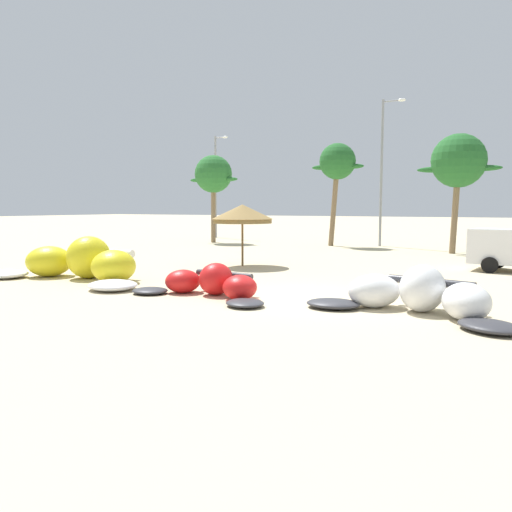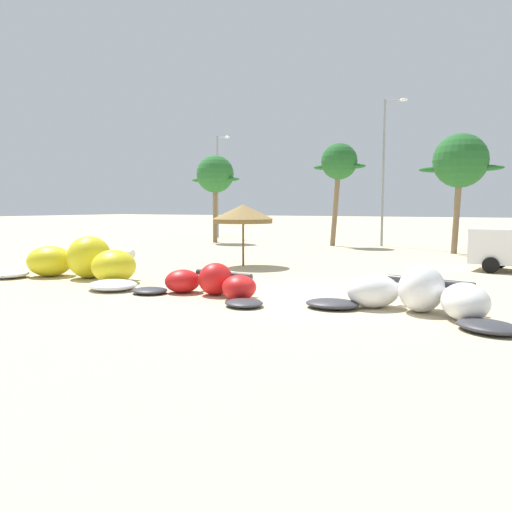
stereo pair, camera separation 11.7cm
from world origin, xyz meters
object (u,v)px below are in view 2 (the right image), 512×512
object	(u,v)px
beach_umbrella_near_van	(243,214)
lamppost_west_center	(385,166)
kite_left	(210,284)
palm_left	(339,163)
kite_far_left	(81,263)
kite_left_of_center	(417,295)
palm_left_of_gap	(460,162)
lamppost_west	(218,182)
palm_leftmost	(215,175)

from	to	relation	value
beach_umbrella_near_van	lamppost_west_center	xyz separation A→B (m)	(2.72, 15.28, 3.18)
kite_left	palm_left	xyz separation A→B (m)	(-3.33, 21.49, 5.45)
kite_far_left	kite_left	distance (m)	6.48
kite_left_of_center	lamppost_west_center	world-z (taller)	lamppost_west_center
palm_left_of_gap	palm_left	bearing A→B (deg)	164.17
palm_left_of_gap	lamppost_west_center	xyz separation A→B (m)	(-5.39, 3.73, 0.21)
kite_far_left	palm_left_of_gap	world-z (taller)	palm_left_of_gap
kite_left_of_center	palm_left	xyz separation A→B (m)	(-9.57, 21.12, 5.36)
kite_left	lamppost_west	size ratio (longest dim) A/B	0.57
palm_left_of_gap	lamppost_west_center	world-z (taller)	lamppost_west_center
kite_left	palm_left_of_gap	bearing A→B (deg)	75.50
lamppost_west	kite_left_of_center	bearing A→B (deg)	-48.63
lamppost_west_center	beach_umbrella_near_van	bearing A→B (deg)	-100.08
palm_leftmost	palm_left_of_gap	world-z (taller)	palm_left_of_gap
kite_far_left	lamppost_west_center	xyz separation A→B (m)	(6.00, 22.15, 5.01)
palm_left	lamppost_west	bearing A→B (deg)	161.31
palm_leftmost	lamppost_west	distance (m)	6.30
lamppost_west_center	kite_left	bearing A→B (deg)	-88.91
kite_left_of_center	beach_umbrella_near_van	size ratio (longest dim) A/B	1.98
kite_left	beach_umbrella_near_van	size ratio (longest dim) A/B	1.78
kite_left	palm_left_of_gap	size ratio (longest dim) A/B	0.73
kite_left	palm_leftmost	distance (m)	24.69
kite_left_of_center	beach_umbrella_near_van	xyz separation A→B (m)	(-9.39, 7.21, 1.98)
kite_left	kite_left_of_center	world-z (taller)	kite_left_of_center
palm_left	lamppost_west_center	size ratio (longest dim) A/B	0.71
kite_far_left	kite_left	size ratio (longest dim) A/B	1.55
kite_far_left	lamppost_west	size ratio (longest dim) A/B	0.88
kite_left	beach_umbrella_near_van	distance (m)	8.47
kite_left_of_center	palm_left_of_gap	bearing A→B (deg)	93.91
palm_left_of_gap	beach_umbrella_near_van	bearing A→B (deg)	-125.04
palm_left	palm_left_of_gap	xyz separation A→B (m)	(8.29, -2.35, -0.41)
palm_leftmost	lamppost_west	xyz separation A→B (m)	(-3.17, 5.44, -0.21)
kite_far_left	beach_umbrella_near_van	xyz separation A→B (m)	(3.28, 6.87, 1.83)
lamppost_west_center	palm_left	bearing A→B (deg)	-154.62
kite_left	lamppost_west	xyz separation A→B (m)	(-16.19, 25.84, 4.64)
palm_left_of_gap	lamppost_west_center	bearing A→B (deg)	145.34
beach_umbrella_near_van	lamppost_west	distance (m)	22.58
palm_left	lamppost_west	world-z (taller)	lamppost_west
palm_left_of_gap	lamppost_west_center	size ratio (longest dim) A/B	0.69
lamppost_west	beach_umbrella_near_van	bearing A→B (deg)	-54.46
kite_far_left	palm_leftmost	size ratio (longest dim) A/B	1.18
kite_far_left	beach_umbrella_near_van	distance (m)	7.83
kite_left	beach_umbrella_near_van	world-z (taller)	beach_umbrella_near_van
palm_left	lamppost_west_center	xyz separation A→B (m)	(2.90, 1.37, -0.20)
palm_leftmost	kite_far_left	bearing A→B (deg)	-71.51
palm_left_of_gap	lamppost_west	xyz separation A→B (m)	(-21.15, 6.70, -0.40)
beach_umbrella_near_van	palm_left	xyz separation A→B (m)	(-0.18, 13.91, 3.38)
palm_leftmost	lamppost_west_center	world-z (taller)	lamppost_west_center
kite_far_left	kite_left	bearing A→B (deg)	-6.36
kite_left	kite_far_left	bearing A→B (deg)	173.64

